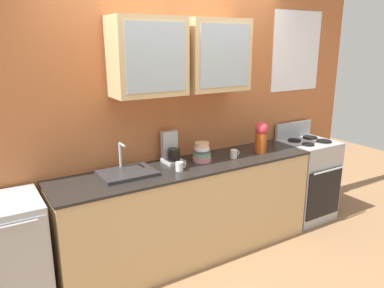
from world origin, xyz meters
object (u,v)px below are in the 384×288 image
(sink_faucet, at_px, (127,172))
(vase, at_px, (261,136))
(bowl_stack, at_px, (202,153))
(coffee_maker, at_px, (171,151))
(dishwasher, at_px, (5,261))
(cup_near_bowls, at_px, (234,154))
(stove_range, at_px, (306,179))
(cup_near_sink, at_px, (180,166))

(sink_faucet, relative_size, vase, 1.45)
(sink_faucet, bearing_deg, bowl_stack, -1.86)
(coffee_maker, bearing_deg, bowl_stack, -27.78)
(coffee_maker, bearing_deg, dishwasher, -173.35)
(sink_faucet, distance_m, cup_near_bowls, 1.07)
(sink_faucet, height_order, cup_near_bowls, sink_faucet)
(vase, bearing_deg, coffee_maker, 167.26)
(bowl_stack, relative_size, cup_near_bowls, 1.84)
(sink_faucet, xyz_separation_m, bowl_stack, (0.75, -0.02, 0.06))
(stove_range, height_order, vase, vase)
(bowl_stack, xyz_separation_m, coffee_maker, (-0.25, 0.13, 0.03))
(sink_faucet, distance_m, coffee_maker, 0.51)
(stove_range, xyz_separation_m, sink_faucet, (-2.17, 0.06, 0.47))
(stove_range, xyz_separation_m, bowl_stack, (-1.43, 0.04, 0.53))
(stove_range, height_order, coffee_maker, coffee_maker)
(bowl_stack, height_order, vase, vase)
(stove_range, distance_m, bowl_stack, 1.52)
(stove_range, relative_size, cup_near_sink, 10.94)
(stove_range, xyz_separation_m, cup_near_bowls, (-1.11, -0.05, 0.49))
(dishwasher, bearing_deg, stove_range, 0.08)
(cup_near_sink, bearing_deg, vase, 2.94)
(vase, xyz_separation_m, dishwasher, (-2.42, 0.03, -0.63))
(dishwasher, bearing_deg, sink_faucet, 3.70)
(vase, xyz_separation_m, coffee_maker, (-0.92, 0.21, -0.06))
(stove_range, height_order, cup_near_sink, stove_range)
(cup_near_bowls, relative_size, dishwasher, 0.11)
(vase, bearing_deg, cup_near_sink, -177.06)
(vase, distance_m, coffee_maker, 0.94)
(vase, distance_m, cup_near_bowls, 0.37)
(sink_faucet, distance_m, bowl_stack, 0.75)
(stove_range, relative_size, sink_faucet, 2.38)
(cup_near_bowls, bearing_deg, bowl_stack, 165.47)
(sink_faucet, xyz_separation_m, coffee_maker, (0.49, 0.11, 0.09))
(vase, height_order, cup_near_sink, vase)
(dishwasher, distance_m, coffee_maker, 1.61)
(sink_faucet, bearing_deg, vase, -3.98)
(coffee_maker, bearing_deg, stove_range, -5.78)
(vase, bearing_deg, stove_range, 2.84)
(bowl_stack, bearing_deg, coffee_maker, 152.22)
(stove_range, relative_size, coffee_maker, 3.80)
(vase, height_order, dishwasher, vase)
(vase, xyz_separation_m, cup_near_sink, (-0.98, -0.05, -0.13))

